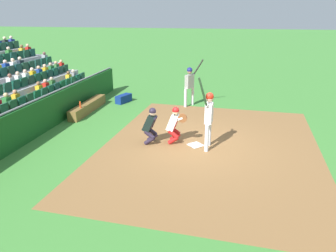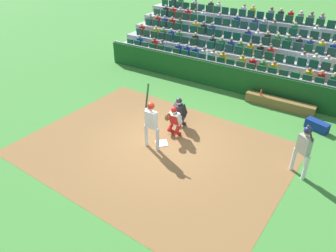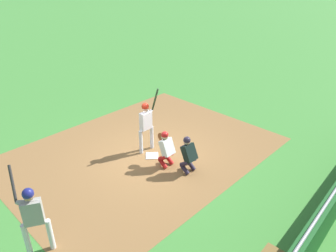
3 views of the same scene
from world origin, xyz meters
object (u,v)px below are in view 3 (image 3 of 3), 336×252
Objects in this scene: batter_at_plate at (146,121)px; on_deck_batter at (32,213)px; catcher_crouching at (166,147)px; home_plate_umpire at (188,153)px; home_plate_marker at (152,156)px.

batter_at_plate reaches higher than on_deck_batter.
catcher_crouching is 1.01× the size of home_plate_umpire.
home_plate_marker is at bearing 83.04° from catcher_crouching.
on_deck_batter is (-4.77, -0.91, 1.14)m from home_plate_marker.
home_plate_umpire is at bearing -85.50° from home_plate_marker.
batter_at_plate is 1.85× the size of catcher_crouching.
batter_at_plate is at bearing 68.18° from home_plate_marker.
home_plate_marker is at bearing -111.82° from batter_at_plate.
catcher_crouching is at bearing -102.42° from batter_at_plate.
on_deck_batter is at bearing -169.20° from home_plate_marker.
catcher_crouching is 4.70m from on_deck_batter.
catcher_crouching is (-0.09, -0.75, 0.71)m from home_plate_marker.
catcher_crouching is at bearing 105.25° from home_plate_umpire.
batter_at_plate is at bearing 77.58° from catcher_crouching.
on_deck_batter reaches higher than home_plate_umpire.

